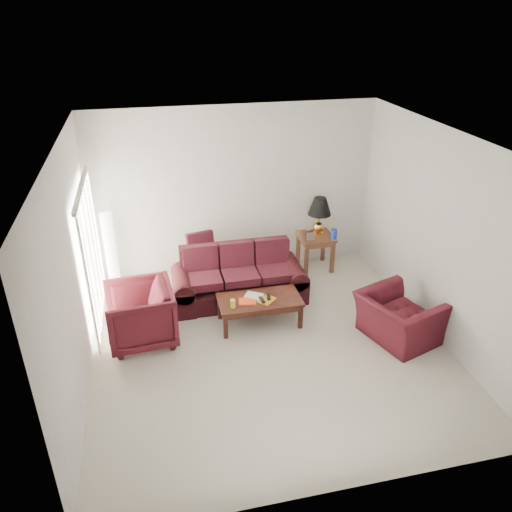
{
  "coord_description": "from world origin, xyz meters",
  "views": [
    {
      "loc": [
        -1.49,
        -5.68,
        4.49
      ],
      "look_at": [
        0.0,
        0.85,
        1.05
      ],
      "focal_mm": 35.0,
      "sensor_mm": 36.0,
      "label": 1
    }
  ],
  "objects_px": {
    "armchair_left": "(140,315)",
    "floor_lamp": "(111,251)",
    "end_table": "(315,252)",
    "sofa": "(239,276)",
    "armchair_right": "(398,318)",
    "coffee_table": "(260,311)"
  },
  "relations": [
    {
      "from": "armchair_left",
      "to": "floor_lamp",
      "type": "bearing_deg",
      "value": -169.65
    },
    {
      "from": "floor_lamp",
      "to": "end_table",
      "type": "bearing_deg",
      "value": -0.87
    },
    {
      "from": "sofa",
      "to": "end_table",
      "type": "bearing_deg",
      "value": 23.77
    },
    {
      "from": "sofa",
      "to": "armchair_left",
      "type": "height_order",
      "value": "sofa"
    },
    {
      "from": "end_table",
      "to": "floor_lamp",
      "type": "xyz_separation_m",
      "value": [
        -3.63,
        0.06,
        0.38
      ]
    },
    {
      "from": "sofa",
      "to": "armchair_right",
      "type": "height_order",
      "value": "sofa"
    },
    {
      "from": "sofa",
      "to": "coffee_table",
      "type": "distance_m",
      "value": 0.81
    },
    {
      "from": "armchair_left",
      "to": "armchair_right",
      "type": "xyz_separation_m",
      "value": [
        3.67,
        -0.78,
        -0.09
      ]
    },
    {
      "from": "floor_lamp",
      "to": "armchair_right",
      "type": "height_order",
      "value": "floor_lamp"
    },
    {
      "from": "end_table",
      "to": "armchair_left",
      "type": "distance_m",
      "value": 3.58
    },
    {
      "from": "end_table",
      "to": "armchair_right",
      "type": "height_order",
      "value": "armchair_right"
    },
    {
      "from": "sofa",
      "to": "armchair_left",
      "type": "distance_m",
      "value": 1.8
    },
    {
      "from": "end_table",
      "to": "floor_lamp",
      "type": "relative_size",
      "value": 0.47
    },
    {
      "from": "floor_lamp",
      "to": "coffee_table",
      "type": "height_order",
      "value": "floor_lamp"
    },
    {
      "from": "armchair_left",
      "to": "coffee_table",
      "type": "xyz_separation_m",
      "value": [
        1.78,
        0.04,
        -0.22
      ]
    },
    {
      "from": "floor_lamp",
      "to": "coffee_table",
      "type": "bearing_deg",
      "value": -35.87
    },
    {
      "from": "coffee_table",
      "to": "sofa",
      "type": "bearing_deg",
      "value": 93.97
    },
    {
      "from": "armchair_left",
      "to": "coffee_table",
      "type": "height_order",
      "value": "armchair_left"
    },
    {
      "from": "floor_lamp",
      "to": "armchair_right",
      "type": "xyz_separation_m",
      "value": [
        4.1,
        -2.42,
        -0.37
      ]
    },
    {
      "from": "sofa",
      "to": "armchair_left",
      "type": "xyz_separation_m",
      "value": [
        -1.61,
        -0.8,
        -0.0
      ]
    },
    {
      "from": "end_table",
      "to": "floor_lamp",
      "type": "bearing_deg",
      "value": 179.13
    },
    {
      "from": "end_table",
      "to": "armchair_right",
      "type": "xyz_separation_m",
      "value": [
        0.47,
        -2.37,
        0.01
      ]
    }
  ]
}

